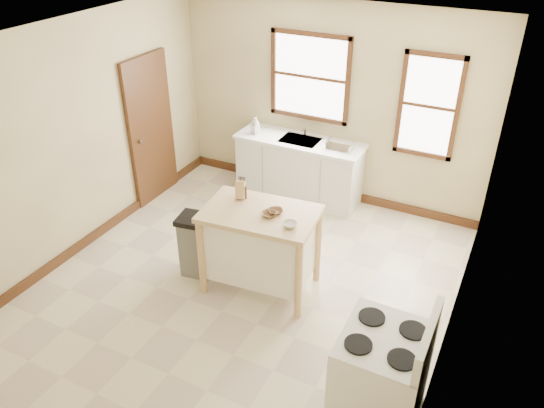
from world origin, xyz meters
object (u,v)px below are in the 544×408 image
Objects in this scene: knife_block at (240,190)px; bowl_a at (269,214)px; soap_bottle_b at (255,127)px; kitchen_island at (261,250)px; dish_rack at (340,145)px; bowl_b at (276,211)px; trash_bin at (197,245)px; gas_stove at (382,367)px; pepper_grinder at (245,192)px; soap_bottle_a at (256,125)px; bowl_c at (290,225)px.

knife_block reaches higher than bowl_a.
soap_bottle_b reaches higher than kitchen_island.
dish_rack is at bearing 80.55° from kitchen_island.
knife_block is 0.51m from bowl_b.
trash_bin is 2.71m from gas_stove.
trash_bin is at bearing 157.98° from gas_stove.
bowl_b is 1.15m from trash_bin.
bowl_a is (0.12, -0.03, 0.52)m from kitchen_island.
pepper_grinder reaches higher than dish_rack.
bowl_a is at bearing -45.89° from soap_bottle_a.
knife_block reaches higher than gas_stove.
bowl_c is at bearing -41.54° from soap_bottle_a.
bowl_a is at bearing -27.54° from pepper_grinder.
knife_block is at bearing 159.19° from bowl_c.
kitchen_island reaches higher than trash_bin.
bowl_a is at bearing -21.25° from kitchen_island.
trash_bin is at bearing 179.53° from bowl_c.
gas_stove is at bearing -34.22° from bowl_a.
soap_bottle_b is (-0.02, -0.00, -0.02)m from soap_bottle_a.
bowl_b is at bearing 144.92° from bowl_c.
soap_bottle_b is at bearing 113.99° from kitchen_island.
soap_bottle_a reaches higher than bowl_c.
trash_bin is (-0.90, -0.08, -0.64)m from bowl_a.
bowl_c is (1.56, -2.14, 0.01)m from soap_bottle_b.
knife_block is 0.17× the size of gas_stove.
kitchen_island is 1.03× the size of gas_stove.
kitchen_island is 6.15× the size of knife_block.
trash_bin is at bearing -175.22° from bowl_a.
pepper_grinder is at bearing 142.23° from kitchen_island.
pepper_grinder is (0.05, 0.02, -0.03)m from knife_block.
soap_bottle_a is 1.19× the size of soap_bottle_b.
soap_bottle_a is at bearing 113.61° from kitchen_island.
pepper_grinder is at bearing -120.74° from dish_rack.
bowl_a is at bearing 145.78° from gas_stove.
pepper_grinder is 2.44m from gas_stove.
bowl_b is 1.02× the size of bowl_c.
gas_stove is at bearing -51.04° from knife_block.
pepper_grinder is at bearing 20.81° from trash_bin.
knife_block is at bearing -160.38° from pepper_grinder.
dish_rack reaches higher than trash_bin.
soap_bottle_b is 0.17× the size of gas_stove.
kitchen_island is at bearing -45.08° from knife_block.
soap_bottle_b reaches higher than bowl_b.
pepper_grinder is (0.85, -1.84, 0.04)m from soap_bottle_a.
bowl_b is at bearing 65.96° from bowl_a.
gas_stove is (1.72, -1.12, 0.09)m from kitchen_island.
soap_bottle_a is 2.41m from bowl_a.
bowl_a is 0.10m from bowl_b.
pepper_grinder reaches higher than soap_bottle_b.
soap_bottle_a is 0.20× the size of kitchen_island.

